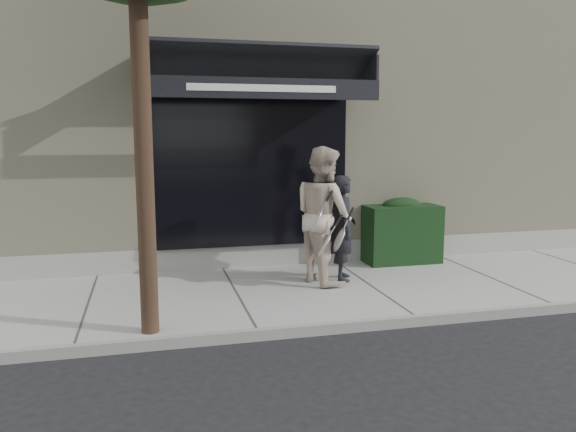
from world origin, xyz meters
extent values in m
plane|color=black|center=(0.00, 0.00, 0.00)|extent=(80.00, 80.00, 0.00)
cube|color=gray|center=(0.00, 0.00, 0.06)|extent=(20.00, 3.00, 0.12)
cube|color=gray|center=(0.00, -1.55, 0.07)|extent=(20.00, 0.10, 0.14)
cube|color=beige|center=(0.00, 5.00, 2.75)|extent=(14.00, 7.00, 5.50)
cube|color=gray|center=(0.00, 1.70, 0.25)|extent=(14.02, 0.42, 0.50)
cube|color=black|center=(-1.50, 1.55, 1.80)|extent=(3.20, 0.30, 2.60)
cube|color=gray|center=(-3.10, 1.70, 1.80)|extent=(0.08, 0.40, 2.60)
cube|color=gray|center=(0.10, 1.70, 1.80)|extent=(0.08, 0.40, 2.60)
cube|color=gray|center=(-1.50, 1.70, 3.14)|extent=(3.36, 0.40, 0.12)
cube|color=black|center=(-1.50, 1.00, 3.40)|extent=(3.60, 1.03, 0.55)
cube|color=black|center=(-1.50, 0.50, 3.01)|extent=(3.60, 0.05, 0.30)
cube|color=white|center=(-1.50, 0.47, 3.01)|extent=(2.20, 0.01, 0.10)
cube|color=black|center=(-3.28, 1.00, 3.32)|extent=(0.04, 1.00, 0.45)
cube|color=black|center=(0.28, 1.00, 3.32)|extent=(0.04, 1.00, 0.45)
cube|color=black|center=(1.10, 1.25, 0.62)|extent=(1.30, 0.70, 1.00)
ellipsoid|color=black|center=(1.10, 1.25, 1.12)|extent=(0.71, 0.38, 0.27)
cylinder|color=black|center=(-3.20, -1.30, 2.40)|extent=(0.20, 0.20, 4.80)
imported|color=black|center=(-0.29, 0.35, 0.93)|extent=(0.53, 0.67, 1.61)
torus|color=silver|center=(-0.49, -0.02, 0.82)|extent=(0.17, 0.32, 0.29)
cylinder|color=silver|center=(-0.49, -0.02, 0.82)|extent=(0.14, 0.28, 0.25)
cylinder|color=silver|center=(-0.49, -0.02, 0.82)|extent=(0.17, 0.04, 0.09)
cylinder|color=black|center=(-0.49, -0.02, 0.82)|extent=(0.20, 0.05, 0.11)
torus|color=silver|center=(-0.73, -0.06, 0.76)|extent=(0.23, 0.33, 0.27)
cylinder|color=silver|center=(-0.73, -0.06, 0.76)|extent=(0.19, 0.29, 0.24)
cylinder|color=silver|center=(-0.73, -0.06, 0.76)|extent=(0.17, 0.05, 0.11)
cylinder|color=black|center=(-0.73, -0.06, 0.76)|extent=(0.19, 0.07, 0.13)
imported|color=beige|center=(-0.62, 0.31, 1.15)|extent=(1.00, 1.16, 2.06)
torus|color=silver|center=(-0.84, 0.01, 1.12)|extent=(0.22, 0.33, 0.28)
cylinder|color=silver|center=(-0.84, 0.01, 1.12)|extent=(0.18, 0.29, 0.24)
cylinder|color=silver|center=(-0.84, 0.01, 1.12)|extent=(0.17, 0.05, 0.11)
cylinder|color=black|center=(-0.84, 0.01, 1.12)|extent=(0.19, 0.06, 0.13)
camera|label=1|loc=(-3.17, -7.64, 2.38)|focal=35.00mm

